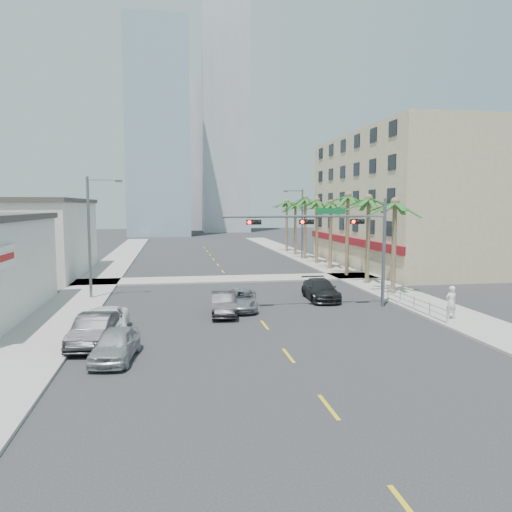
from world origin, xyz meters
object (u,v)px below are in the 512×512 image
(car_parked_mid, at_px, (94,330))
(car_parked_far, at_px, (106,322))
(car_lane_right, at_px, (320,290))
(car_lane_center, at_px, (241,300))
(traffic_signal_mast, at_px, (339,233))
(car_parked_near, at_px, (115,344))
(car_lane_left, at_px, (224,304))
(pedestrian, at_px, (451,302))

(car_parked_mid, distance_m, car_parked_far, 2.22)
(car_parked_far, height_order, car_lane_right, car_lane_right)
(car_parked_mid, distance_m, car_lane_center, 11.08)
(traffic_signal_mast, relative_size, car_lane_center, 2.37)
(car_parked_near, relative_size, car_lane_left, 0.96)
(car_lane_left, distance_m, pedestrian, 13.83)
(car_parked_far, height_order, car_lane_left, car_lane_left)
(car_lane_center, bearing_deg, traffic_signal_mast, 2.51)
(traffic_signal_mast, height_order, pedestrian, traffic_signal_mast)
(car_parked_far, xyz_separation_m, pedestrian, (20.00, -0.28, 0.45))
(traffic_signal_mast, xyz_separation_m, car_lane_right, (-0.28, 3.13, -4.32))
(traffic_signal_mast, relative_size, car_lane_right, 2.16)
(car_lane_center, distance_m, pedestrian, 13.15)
(car_parked_mid, xyz_separation_m, car_lane_center, (8.29, 7.35, -0.13))
(car_parked_near, relative_size, pedestrian, 2.12)
(car_lane_center, bearing_deg, car_lane_left, -123.04)
(car_lane_left, bearing_deg, traffic_signal_mast, 10.61)
(car_parked_mid, relative_size, car_lane_right, 0.92)
(car_lane_left, bearing_deg, pedestrian, -12.34)
(car_parked_mid, relative_size, pedestrian, 2.38)
(car_lane_center, height_order, car_lane_right, car_lane_right)
(car_parked_far, bearing_deg, car_lane_right, 25.76)
(car_parked_near, distance_m, pedestrian, 19.51)
(car_parked_far, bearing_deg, pedestrian, -3.22)
(car_parked_near, xyz_separation_m, car_parked_mid, (-1.28, 2.54, 0.06))
(traffic_signal_mast, xyz_separation_m, car_lane_center, (-6.57, 0.61, -4.41))
(car_parked_near, relative_size, car_parked_mid, 0.89)
(car_lane_center, bearing_deg, car_parked_far, -139.54)
(car_parked_near, xyz_separation_m, car_lane_right, (13.30, 12.41, 0.03))
(car_parked_far, distance_m, car_lane_right, 16.24)
(car_lane_center, height_order, pedestrian, pedestrian)
(car_lane_right, bearing_deg, car_parked_mid, -143.30)
(car_parked_mid, xyz_separation_m, pedestrian, (20.26, 1.92, 0.37))
(car_parked_near, height_order, car_lane_left, car_lane_left)
(car_parked_near, xyz_separation_m, car_parked_far, (-1.01, 4.75, -0.03))
(car_lane_right, distance_m, pedestrian, 9.78)
(car_parked_near, height_order, pedestrian, pedestrian)
(traffic_signal_mast, distance_m, car_lane_left, 9.02)
(car_parked_near, distance_m, car_lane_left, 10.17)
(car_parked_near, relative_size, car_lane_center, 0.90)
(car_parked_near, relative_size, car_lane_right, 0.82)
(car_lane_right, bearing_deg, car_lane_left, -149.50)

